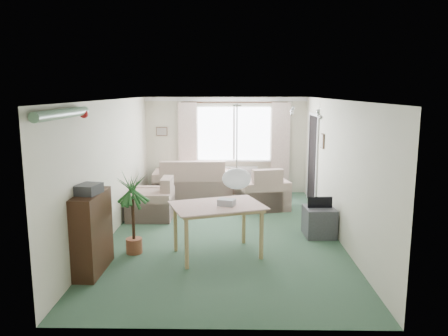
{
  "coord_description": "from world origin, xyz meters",
  "views": [
    {
      "loc": [
        0.13,
        -7.61,
        2.56
      ],
      "look_at": [
        0.0,
        0.3,
        1.15
      ],
      "focal_mm": 35.0,
      "sensor_mm": 36.0,
      "label": 1
    }
  ],
  "objects_px": {
    "sofa": "(193,178)",
    "armchair_corner": "(262,187)",
    "bookshelf": "(92,233)",
    "houseplant": "(133,214)",
    "tv_cube": "(319,222)",
    "armchair_left": "(151,198)",
    "dining_table": "(217,231)",
    "coffee_table": "(252,188)",
    "pet_bed": "(257,207)"
  },
  "relations": [
    {
      "from": "bookshelf",
      "to": "houseplant",
      "type": "bearing_deg",
      "value": 60.35
    },
    {
      "from": "sofa",
      "to": "tv_cube",
      "type": "relative_size",
      "value": 3.3
    },
    {
      "from": "armchair_corner",
      "to": "tv_cube",
      "type": "xyz_separation_m",
      "value": [
        0.9,
        -1.88,
        -0.21
      ]
    },
    {
      "from": "dining_table",
      "to": "tv_cube",
      "type": "bearing_deg",
      "value": 28.21
    },
    {
      "from": "sofa",
      "to": "dining_table",
      "type": "distance_m",
      "value": 3.88
    },
    {
      "from": "bookshelf",
      "to": "tv_cube",
      "type": "height_order",
      "value": "bookshelf"
    },
    {
      "from": "sofa",
      "to": "armchair_corner",
      "type": "height_order",
      "value": "sofa"
    },
    {
      "from": "houseplant",
      "to": "dining_table",
      "type": "xyz_separation_m",
      "value": [
        1.33,
        -0.06,
        -0.24
      ]
    },
    {
      "from": "sofa",
      "to": "pet_bed",
      "type": "height_order",
      "value": "sofa"
    },
    {
      "from": "houseplant",
      "to": "sofa",
      "type": "bearing_deg",
      "value": 80.58
    },
    {
      "from": "armchair_corner",
      "to": "bookshelf",
      "type": "bearing_deg",
      "value": 39.25
    },
    {
      "from": "dining_table",
      "to": "houseplant",
      "type": "bearing_deg",
      "value": 177.26
    },
    {
      "from": "armchair_left",
      "to": "tv_cube",
      "type": "distance_m",
      "value": 3.38
    },
    {
      "from": "armchair_corner",
      "to": "bookshelf",
      "type": "height_order",
      "value": "bookshelf"
    },
    {
      "from": "coffee_table",
      "to": "tv_cube",
      "type": "relative_size",
      "value": 1.7
    },
    {
      "from": "sofa",
      "to": "coffee_table",
      "type": "xyz_separation_m",
      "value": [
        1.43,
        -0.03,
        -0.25
      ]
    },
    {
      "from": "armchair_left",
      "to": "bookshelf",
      "type": "distance_m",
      "value": 2.71
    },
    {
      "from": "sofa",
      "to": "houseplant",
      "type": "xyz_separation_m",
      "value": [
        -0.62,
        -3.75,
        0.17
      ]
    },
    {
      "from": "sofa",
      "to": "tv_cube",
      "type": "bearing_deg",
      "value": 127.85
    },
    {
      "from": "sofa",
      "to": "coffee_table",
      "type": "bearing_deg",
      "value": 175.72
    },
    {
      "from": "tv_cube",
      "to": "houseplant",
      "type": "bearing_deg",
      "value": -166.95
    },
    {
      "from": "bookshelf",
      "to": "coffee_table",
      "type": "bearing_deg",
      "value": 62.2
    },
    {
      "from": "bookshelf",
      "to": "tv_cube",
      "type": "relative_size",
      "value": 2.02
    },
    {
      "from": "sofa",
      "to": "armchair_left",
      "type": "relative_size",
      "value": 2.02
    },
    {
      "from": "houseplant",
      "to": "coffee_table",
      "type": "bearing_deg",
      "value": 61.12
    },
    {
      "from": "bookshelf",
      "to": "pet_bed",
      "type": "bearing_deg",
      "value": 54.2
    },
    {
      "from": "tv_cube",
      "to": "armchair_corner",
      "type": "bearing_deg",
      "value": 112.5
    },
    {
      "from": "armchair_left",
      "to": "bookshelf",
      "type": "xyz_separation_m",
      "value": [
        -0.34,
        -2.68,
        0.16
      ]
    },
    {
      "from": "coffee_table",
      "to": "pet_bed",
      "type": "relative_size",
      "value": 1.75
    },
    {
      "from": "sofa",
      "to": "armchair_corner",
      "type": "xyz_separation_m",
      "value": [
        1.59,
        -0.98,
        -0.01
      ]
    },
    {
      "from": "bookshelf",
      "to": "houseplant",
      "type": "height_order",
      "value": "houseplant"
    },
    {
      "from": "armchair_left",
      "to": "houseplant",
      "type": "bearing_deg",
      "value": 2.12
    },
    {
      "from": "armchair_left",
      "to": "armchair_corner",
      "type": "bearing_deg",
      "value": 108.83
    },
    {
      "from": "armchair_left",
      "to": "tv_cube",
      "type": "height_order",
      "value": "armchair_left"
    },
    {
      "from": "coffee_table",
      "to": "sofa",
      "type": "bearing_deg",
      "value": 178.88
    },
    {
      "from": "armchair_left",
      "to": "coffee_table",
      "type": "relative_size",
      "value": 0.96
    },
    {
      "from": "armchair_left",
      "to": "pet_bed",
      "type": "xyz_separation_m",
      "value": [
        2.21,
        0.68,
        -0.36
      ]
    },
    {
      "from": "tv_cube",
      "to": "coffee_table",
      "type": "bearing_deg",
      "value": 107.51
    },
    {
      "from": "houseplant",
      "to": "tv_cube",
      "type": "relative_size",
      "value": 2.25
    },
    {
      "from": "armchair_corner",
      "to": "armchair_left",
      "type": "xyz_separation_m",
      "value": [
        -2.3,
        -0.81,
        -0.05
      ]
    },
    {
      "from": "coffee_table",
      "to": "tv_cube",
      "type": "distance_m",
      "value": 3.03
    },
    {
      "from": "coffee_table",
      "to": "tv_cube",
      "type": "height_order",
      "value": "tv_cube"
    },
    {
      "from": "armchair_corner",
      "to": "sofa",
      "type": "bearing_deg",
      "value": -45.14
    },
    {
      "from": "armchair_corner",
      "to": "coffee_table",
      "type": "relative_size",
      "value": 1.07
    },
    {
      "from": "armchair_left",
      "to": "tv_cube",
      "type": "bearing_deg",
      "value": 70.95
    },
    {
      "from": "bookshelf",
      "to": "pet_bed",
      "type": "relative_size",
      "value": 2.07
    },
    {
      "from": "armchair_corner",
      "to": "pet_bed",
      "type": "height_order",
      "value": "armchair_corner"
    },
    {
      "from": "dining_table",
      "to": "tv_cube",
      "type": "distance_m",
      "value": 2.03
    },
    {
      "from": "armchair_corner",
      "to": "pet_bed",
      "type": "relative_size",
      "value": 1.88
    },
    {
      "from": "coffee_table",
      "to": "armchair_left",
      "type": "bearing_deg",
      "value": -140.65
    }
  ]
}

